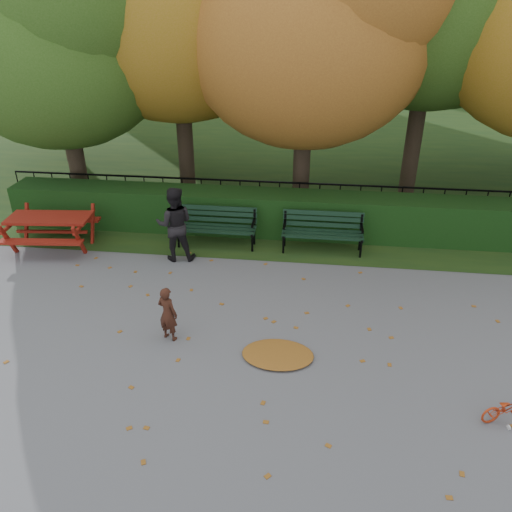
# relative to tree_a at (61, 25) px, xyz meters

# --- Properties ---
(ground) EXTENTS (90.00, 90.00, 0.00)m
(ground) POSITION_rel_tree_a_xyz_m (5.19, -5.58, -4.52)
(ground) COLOR slate
(ground) RESTS_ON ground
(grass_strip) EXTENTS (90.00, 90.00, 0.00)m
(grass_strip) POSITION_rel_tree_a_xyz_m (5.19, 8.42, -4.52)
(grass_strip) COLOR #193514
(grass_strip) RESTS_ON ground
(hedge) EXTENTS (13.00, 0.90, 1.00)m
(hedge) POSITION_rel_tree_a_xyz_m (5.19, -1.08, -4.02)
(hedge) COLOR black
(hedge) RESTS_ON ground
(iron_fence) EXTENTS (14.00, 0.04, 1.02)m
(iron_fence) POSITION_rel_tree_a_xyz_m (5.19, -0.28, -3.98)
(iron_fence) COLOR black
(iron_fence) RESTS_ON ground
(tree_a) EXTENTS (5.88, 5.60, 7.48)m
(tree_a) POSITION_rel_tree_a_xyz_m (0.00, 0.00, 0.00)
(tree_a) COLOR #32201A
(tree_a) RESTS_ON ground
(tree_c) EXTENTS (6.30, 6.00, 8.00)m
(tree_c) POSITION_rel_tree_a_xyz_m (6.02, 0.38, 0.30)
(tree_c) COLOR #32201A
(tree_c) RESTS_ON ground
(bench_left) EXTENTS (1.80, 0.57, 0.88)m
(bench_left) POSITION_rel_tree_a_xyz_m (3.89, -1.88, -4.00)
(bench_left) COLOR black
(bench_left) RESTS_ON ground
(bench_right) EXTENTS (1.80, 0.57, 0.88)m
(bench_right) POSITION_rel_tree_a_xyz_m (6.29, -1.88, -4.00)
(bench_right) COLOR black
(bench_right) RESTS_ON ground
(picnic_table) EXTENTS (1.93, 1.62, 0.88)m
(picnic_table) POSITION_rel_tree_a_xyz_m (0.22, -2.51, -3.92)
(picnic_table) COLOR maroon
(picnic_table) RESTS_ON ground
(leaf_pile) EXTENTS (1.24, 0.92, 0.08)m
(leaf_pile) POSITION_rel_tree_a_xyz_m (5.61, -5.75, -4.48)
(leaf_pile) COLOR brown
(leaf_pile) RESTS_ON ground
(leaf_scatter) EXTENTS (9.00, 5.70, 0.01)m
(leaf_scatter) POSITION_rel_tree_a_xyz_m (5.19, -5.28, -4.51)
(leaf_scatter) COLOR brown
(leaf_scatter) RESTS_ON ground
(child) EXTENTS (0.42, 0.35, 0.99)m
(child) POSITION_rel_tree_a_xyz_m (3.76, -5.48, -4.02)
(child) COLOR #3C1D13
(child) RESTS_ON ground
(adult) EXTENTS (0.90, 0.75, 1.65)m
(adult) POSITION_rel_tree_a_xyz_m (3.14, -2.68, -3.70)
(adult) COLOR black
(adult) RESTS_ON ground
(bicycle) EXTENTS (0.88, 0.56, 0.43)m
(bicycle) POSITION_rel_tree_a_xyz_m (8.84, -6.69, -4.30)
(bicycle) COLOR #B43010
(bicycle) RESTS_ON ground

